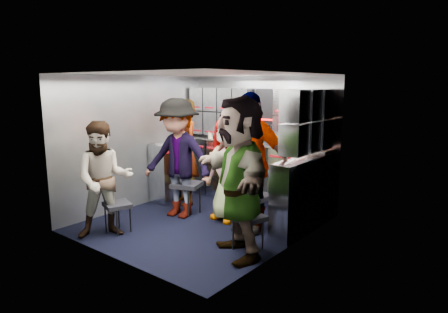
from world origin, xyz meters
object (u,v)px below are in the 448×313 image
Objects in this scene: jump_seat_mid_left at (187,186)px; attendant_arc_e at (239,177)px; attendant_arc_a at (104,180)px; attendant_arc_b at (178,158)px; jump_seat_center at (235,189)px; attendant_arc_c at (228,170)px; attendant_arc_d at (249,162)px; jump_seat_mid_right at (256,198)px; attendant_standing at (185,152)px; jump_seat_near_right at (248,219)px; jump_seat_near_left at (117,206)px.

attendant_arc_e is (1.53, -0.73, 0.50)m from jump_seat_mid_left.
attendant_arc_b is at bearing 26.84° from attendant_arc_a.
attendant_arc_c is (-0.00, -0.18, 0.33)m from jump_seat_center.
attendant_arc_e is (0.40, -0.76, -0.01)m from attendant_arc_d.
attendant_arc_b is 1.63m from attendant_arc_e.
attendant_arc_c is (-0.46, -0.05, 0.35)m from jump_seat_mid_right.
attendant_arc_b reaches higher than jump_seat_mid_right.
attendant_standing is 0.67m from attendant_arc_b.
jump_seat_near_left is at bearing -160.36° from jump_seat_near_right.
attendant_arc_d is at bearing -34.09° from jump_seat_center.
attendant_arc_a is at bearing -155.19° from jump_seat_near_right.
attendant_arc_b is at bearing 79.90° from jump_seat_near_left.
jump_seat_mid_left is at bearing -157.00° from attendant_arc_c.
jump_seat_near_right is 0.29× the size of attendant_arc_a.
jump_seat_center is at bearing 162.12° from attendant_arc_e.
attendant_arc_d is (1.31, 1.19, 0.58)m from jump_seat_near_left.
jump_seat_mid_right is 0.30× the size of attendant_arc_c.
attendant_arc_c is at bearing 153.28° from attendant_arc_d.
jump_seat_center is 0.48m from jump_seat_mid_right.
jump_seat_center is at bearing 8.66° from attendant_arc_a.
jump_seat_mid_left is 1.16× the size of jump_seat_near_right.
jump_seat_mid_left is 1.63m from jump_seat_near_right.
attendant_arc_d is at bearing -8.38° from attendant_arc_a.
jump_seat_near_right is 1.65m from attendant_arc_b.
attendant_standing is 1.55m from attendant_arc_d.
attendant_arc_c is at bearing 17.73° from attendant_arc_b.
jump_seat_mid_right is 0.86m from jump_seat_near_right.
attendant_arc_d is (0.00, -0.18, 0.54)m from jump_seat_mid_right.
jump_seat_mid_right is 0.57m from attendant_arc_d.
jump_seat_near_left is 0.28× the size of attendant_arc_a.
attendant_arc_e is (0.00, -0.18, 0.54)m from jump_seat_near_right.
attendant_arc_e reaches higher than attendant_standing.
attendant_standing is 0.97× the size of attendant_arc_b.
jump_seat_mid_left is at bearing -16.18° from attendant_standing.
jump_seat_center reaches higher than jump_seat_near_right.
attendant_arc_b is 0.95× the size of attendant_arc_e.
jump_seat_mid_left is 0.35× the size of attendant_arc_c.
jump_seat_mid_left is 1.39m from attendant_arc_a.
attendant_arc_a is at bearing -107.84° from attendant_arc_b.
attendant_arc_b is at bearing -143.60° from attendant_arc_c.
jump_seat_near_right is at bearing -30.17° from attendant_arc_c.
attendant_arc_a is (-0.85, -1.68, 0.33)m from jump_seat_center.
attendant_arc_a is (-0.00, -0.18, 0.40)m from jump_seat_near_left.
attendant_standing is 1.15× the size of attendant_arc_c.
jump_seat_center is 0.27× the size of attendant_arc_b.
attendant_arc_a is at bearing -116.74° from jump_seat_center.
jump_seat_near_left is 0.44m from attendant_arc_a.
jump_seat_center is 1.24m from jump_seat_near_right.
attendant_arc_a is at bearing -127.03° from attendant_arc_e.
jump_seat_mid_right is at bearing 117.68° from jump_seat_near_right.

